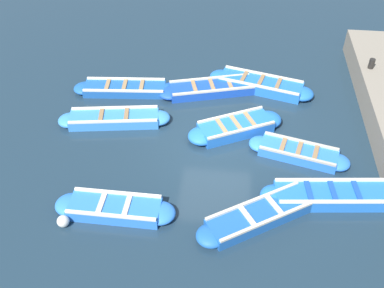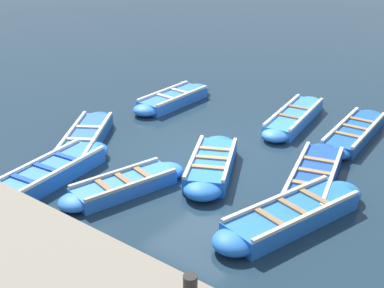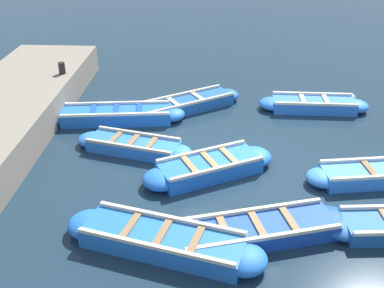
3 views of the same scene
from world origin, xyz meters
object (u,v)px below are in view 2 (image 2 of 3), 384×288
object	(u,v)px
boat_near_quay	(173,99)
boat_centre	(46,175)
boat_alongside	(124,185)
boat_drifting	(292,215)
boat_outer_left	(313,178)
boat_broadside	(354,132)
boat_tucked	(211,165)
boat_outer_right	(85,139)
boat_bow_out	(294,117)
bollard_mid_north	(190,286)
buoy_orange_near	(184,86)

from	to	relation	value
boat_near_quay	boat_centre	xyz separation A→B (m)	(5.76, 1.07, 0.02)
boat_alongside	boat_drifting	xyz separation A→B (m)	(-1.12, 3.52, 0.03)
boat_alongside	boat_outer_left	xyz separation A→B (m)	(-2.86, 3.13, 0.00)
boat_outer_left	boat_near_quay	bearing A→B (deg)	-109.91
boat_broadside	boat_outer_left	bearing A→B (deg)	5.94
boat_centre	boat_tucked	xyz separation A→B (m)	(-2.70, 2.66, 0.00)
boat_centre	boat_tucked	size ratio (longest dim) A/B	1.22
boat_centre	boat_drifting	xyz separation A→B (m)	(-1.89, 5.21, 0.00)
boat_centre	boat_outer_right	size ratio (longest dim) A/B	1.12
boat_centre	boat_near_quay	bearing A→B (deg)	-169.49
boat_bow_out	bollard_mid_north	world-z (taller)	bollard_mid_north
boat_near_quay	boat_broadside	xyz separation A→B (m)	(-0.97, 5.57, -0.02)
boat_near_quay	boat_drifting	distance (m)	7.38
boat_centre	boat_alongside	xyz separation A→B (m)	(-0.77, 1.69, -0.03)
boat_alongside	buoy_orange_near	world-z (taller)	boat_alongside
boat_bow_out	boat_broadside	size ratio (longest dim) A/B	1.00
boat_alongside	bollard_mid_north	world-z (taller)	bollard_mid_north
boat_outer_left	boat_drifting	distance (m)	1.78
boat_outer_left	buoy_orange_near	world-z (taller)	boat_outer_left
boat_near_quay	boat_alongside	size ratio (longest dim) A/B	1.04
boat_centre	boat_bow_out	world-z (taller)	boat_centre
boat_near_quay	buoy_orange_near	size ratio (longest dim) A/B	10.10
buoy_orange_near	boat_outer_right	bearing A→B (deg)	8.37
boat_alongside	buoy_orange_near	size ratio (longest dim) A/B	9.76
boat_bow_out	boat_outer_left	bearing A→B (deg)	34.65
boat_outer_right	boat_broadside	size ratio (longest dim) A/B	0.94
boat_outer_left	boat_bow_out	xyz separation A→B (m)	(-3.06, -2.12, 0.01)
boat_near_quay	boat_outer_left	world-z (taller)	boat_near_quay
boat_outer_right	boat_outer_left	bearing A→B (deg)	106.64
boat_near_quay	boat_outer_right	xyz separation A→B (m)	(3.84, 0.19, 0.00)
boat_drifting	buoy_orange_near	bearing A→B (deg)	-126.75
boat_broadside	buoy_orange_near	size ratio (longest dim) A/B	11.62
boat_broadside	bollard_mid_north	distance (m)	8.75
boat_bow_out	boat_drifting	bearing A→B (deg)	27.56
boat_bow_out	buoy_orange_near	bearing A→B (deg)	-94.00
bollard_mid_north	boat_alongside	bearing A→B (deg)	-124.04
boat_outer_left	buoy_orange_near	bearing A→B (deg)	-117.57
boat_near_quay	boat_broadside	distance (m)	5.66
boat_outer_right	boat_bow_out	world-z (taller)	boat_outer_right
boat_alongside	boat_bow_out	bearing A→B (deg)	170.28
boat_near_quay	boat_alongside	xyz separation A→B (m)	(4.99, 2.76, -0.01)
bollard_mid_north	boat_centre	bearing A→B (deg)	-108.55
boat_drifting	boat_bow_out	bearing A→B (deg)	-152.44
boat_tucked	boat_broadside	bearing A→B (deg)	155.54
bollard_mid_north	buoy_orange_near	bearing A→B (deg)	-140.79
boat_outer_left	bollard_mid_north	xyz separation A→B (m)	(5.52, 0.80, 0.91)
boat_alongside	boat_outer_left	world-z (taller)	boat_outer_left
boat_near_quay	buoy_orange_near	xyz separation A→B (m)	(-1.23, -0.55, -0.01)
boat_near_quay	boat_broadside	size ratio (longest dim) A/B	0.87
boat_drifting	boat_broadside	bearing A→B (deg)	-171.64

